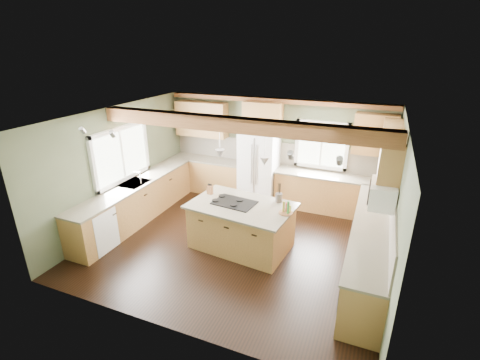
% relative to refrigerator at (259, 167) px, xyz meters
% --- Properties ---
extents(floor, '(5.60, 5.60, 0.00)m').
position_rel_refrigerator_xyz_m(floor, '(0.30, -2.12, -0.90)').
color(floor, black).
rests_on(floor, ground).
extents(ceiling, '(5.60, 5.60, 0.00)m').
position_rel_refrigerator_xyz_m(ceiling, '(0.30, -2.12, 1.70)').
color(ceiling, silver).
rests_on(ceiling, wall_back).
extents(wall_back, '(5.60, 0.00, 5.60)m').
position_rel_refrigerator_xyz_m(wall_back, '(0.30, 0.38, 0.40)').
color(wall_back, '#454F38').
rests_on(wall_back, ground).
extents(wall_left, '(0.00, 5.00, 5.00)m').
position_rel_refrigerator_xyz_m(wall_left, '(-2.50, -2.12, 0.40)').
color(wall_left, '#454F38').
rests_on(wall_left, ground).
extents(wall_right, '(0.00, 5.00, 5.00)m').
position_rel_refrigerator_xyz_m(wall_right, '(3.10, -2.12, 0.40)').
color(wall_right, '#454F38').
rests_on(wall_right, ground).
extents(ceiling_beam, '(5.55, 0.26, 0.26)m').
position_rel_refrigerator_xyz_m(ceiling_beam, '(0.30, -2.20, 1.57)').
color(ceiling_beam, '#572E18').
rests_on(ceiling_beam, ceiling).
extents(soffit_trim, '(5.55, 0.20, 0.10)m').
position_rel_refrigerator_xyz_m(soffit_trim, '(0.30, 0.28, 1.64)').
color(soffit_trim, '#572E18').
rests_on(soffit_trim, ceiling).
extents(backsplash_back, '(5.58, 0.03, 0.58)m').
position_rel_refrigerator_xyz_m(backsplash_back, '(0.30, 0.36, 0.31)').
color(backsplash_back, brown).
rests_on(backsplash_back, wall_back).
extents(backsplash_right, '(0.03, 3.70, 0.58)m').
position_rel_refrigerator_xyz_m(backsplash_right, '(3.08, -2.07, 0.31)').
color(backsplash_right, brown).
rests_on(backsplash_right, wall_right).
extents(base_cab_back_left, '(2.02, 0.60, 0.88)m').
position_rel_refrigerator_xyz_m(base_cab_back_left, '(-1.49, 0.08, -0.46)').
color(base_cab_back_left, brown).
rests_on(base_cab_back_left, floor).
extents(counter_back_left, '(2.06, 0.64, 0.04)m').
position_rel_refrigerator_xyz_m(counter_back_left, '(-1.49, 0.08, 0.00)').
color(counter_back_left, '#4D4738').
rests_on(counter_back_left, base_cab_back_left).
extents(base_cab_back_right, '(2.62, 0.60, 0.88)m').
position_rel_refrigerator_xyz_m(base_cab_back_right, '(1.79, 0.08, -0.46)').
color(base_cab_back_right, brown).
rests_on(base_cab_back_right, floor).
extents(counter_back_right, '(2.66, 0.64, 0.04)m').
position_rel_refrigerator_xyz_m(counter_back_right, '(1.79, 0.08, 0.00)').
color(counter_back_right, '#4D4738').
rests_on(counter_back_right, base_cab_back_right).
extents(base_cab_left, '(0.60, 3.70, 0.88)m').
position_rel_refrigerator_xyz_m(base_cab_left, '(-2.20, -2.07, -0.46)').
color(base_cab_left, brown).
rests_on(base_cab_left, floor).
extents(counter_left, '(0.64, 3.74, 0.04)m').
position_rel_refrigerator_xyz_m(counter_left, '(-2.20, -2.07, 0.00)').
color(counter_left, '#4D4738').
rests_on(counter_left, base_cab_left).
extents(base_cab_right, '(0.60, 3.70, 0.88)m').
position_rel_refrigerator_xyz_m(base_cab_right, '(2.80, -2.07, -0.46)').
color(base_cab_right, brown).
rests_on(base_cab_right, floor).
extents(counter_right, '(0.64, 3.74, 0.04)m').
position_rel_refrigerator_xyz_m(counter_right, '(2.80, -2.07, 0.00)').
color(counter_right, '#4D4738').
rests_on(counter_right, base_cab_right).
extents(upper_cab_back_left, '(1.40, 0.35, 0.90)m').
position_rel_refrigerator_xyz_m(upper_cab_back_left, '(-1.69, 0.21, 1.05)').
color(upper_cab_back_left, brown).
rests_on(upper_cab_back_left, wall_back).
extents(upper_cab_over_fridge, '(0.96, 0.35, 0.70)m').
position_rel_refrigerator_xyz_m(upper_cab_over_fridge, '(-0.00, 0.21, 1.25)').
color(upper_cab_over_fridge, brown).
rests_on(upper_cab_over_fridge, wall_back).
extents(upper_cab_right, '(0.35, 2.20, 0.90)m').
position_rel_refrigerator_xyz_m(upper_cab_right, '(2.92, -1.22, 1.05)').
color(upper_cab_right, brown).
rests_on(upper_cab_right, wall_right).
extents(upper_cab_back_corner, '(0.90, 0.35, 0.90)m').
position_rel_refrigerator_xyz_m(upper_cab_back_corner, '(2.60, 0.21, 1.05)').
color(upper_cab_back_corner, brown).
rests_on(upper_cab_back_corner, wall_back).
extents(window_left, '(0.04, 1.60, 1.05)m').
position_rel_refrigerator_xyz_m(window_left, '(-2.48, -2.07, 0.65)').
color(window_left, white).
rests_on(window_left, wall_left).
extents(window_back, '(1.10, 0.04, 1.00)m').
position_rel_refrigerator_xyz_m(window_back, '(1.45, 0.36, 0.65)').
color(window_back, white).
rests_on(window_back, wall_back).
extents(sink, '(0.50, 0.65, 0.03)m').
position_rel_refrigerator_xyz_m(sink, '(-2.20, -2.07, 0.01)').
color(sink, '#262628').
rests_on(sink, counter_left).
extents(faucet, '(0.02, 0.02, 0.28)m').
position_rel_refrigerator_xyz_m(faucet, '(-2.02, -2.07, 0.15)').
color(faucet, '#B2B2B7').
rests_on(faucet, sink).
extents(dishwasher, '(0.60, 0.60, 0.84)m').
position_rel_refrigerator_xyz_m(dishwasher, '(-2.19, -3.37, -0.47)').
color(dishwasher, white).
rests_on(dishwasher, floor).
extents(oven, '(0.60, 0.72, 0.84)m').
position_rel_refrigerator_xyz_m(oven, '(2.79, -3.37, -0.47)').
color(oven, white).
rests_on(oven, floor).
extents(microwave, '(0.40, 0.70, 0.38)m').
position_rel_refrigerator_xyz_m(microwave, '(2.88, -2.17, 0.65)').
color(microwave, white).
rests_on(microwave, wall_right).
extents(pendant_left, '(0.18, 0.18, 0.16)m').
position_rel_refrigerator_xyz_m(pendant_left, '(-0.03, -2.15, 0.98)').
color(pendant_left, '#B2B2B7').
rests_on(pendant_left, ceiling).
extents(pendant_right, '(0.18, 0.18, 0.16)m').
position_rel_refrigerator_xyz_m(pendant_right, '(0.88, -2.25, 0.98)').
color(pendant_right, '#B2B2B7').
rests_on(pendant_right, ceiling).
extents(refrigerator, '(0.90, 0.74, 1.80)m').
position_rel_refrigerator_xyz_m(refrigerator, '(0.00, 0.00, 0.00)').
color(refrigerator, white).
rests_on(refrigerator, floor).
extents(island, '(1.95, 1.32, 0.88)m').
position_rel_refrigerator_xyz_m(island, '(0.42, -2.20, -0.46)').
color(island, brown).
rests_on(island, floor).
extents(island_top, '(2.09, 1.45, 0.04)m').
position_rel_refrigerator_xyz_m(island_top, '(0.42, -2.20, 0.00)').
color(island_top, '#4D4738').
rests_on(island_top, island).
extents(cooktop, '(0.85, 0.62, 0.02)m').
position_rel_refrigerator_xyz_m(cooktop, '(0.27, -2.19, 0.03)').
color(cooktop, black).
rests_on(cooktop, island_top).
extents(knife_block, '(0.12, 0.10, 0.18)m').
position_rel_refrigerator_xyz_m(knife_block, '(-0.37, -1.97, 0.11)').
color(knife_block, brown).
rests_on(knife_block, island_top).
extents(utensil_crock, '(0.16, 0.16, 0.18)m').
position_rel_refrigerator_xyz_m(utensil_crock, '(1.05, -1.80, 0.11)').
color(utensil_crock, '#3C3630').
rests_on(utensil_crock, island_top).
extents(bottle_tray, '(0.29, 0.29, 0.24)m').
position_rel_refrigerator_xyz_m(bottle_tray, '(1.31, -2.22, 0.14)').
color(bottle_tray, brown).
rests_on(bottle_tray, island_top).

